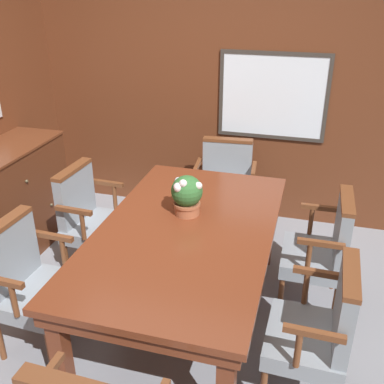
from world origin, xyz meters
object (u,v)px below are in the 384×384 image
(dining_table, at_px, (186,240))
(chair_left_near, at_px, (29,280))
(chair_right_far, at_px, (323,247))
(potted_plant, at_px, (187,194))
(chair_left_far, at_px, (90,216))
(chair_right_near, at_px, (320,328))
(sideboard_cabinet, at_px, (7,205))
(chair_head_far, at_px, (225,184))

(dining_table, height_order, chair_left_near, chair_left_near)
(chair_right_far, distance_m, potted_plant, 1.08)
(dining_table, distance_m, chair_left_far, 1.06)
(chair_left_near, xyz_separation_m, chair_left_far, (-0.02, 0.90, 0.00))
(dining_table, height_order, chair_right_near, chair_right_near)
(chair_right_near, distance_m, sideboard_cabinet, 2.80)
(chair_head_far, height_order, potted_plant, potted_plant)
(chair_right_near, height_order, chair_left_near, same)
(chair_left_near, bearing_deg, potted_plant, -50.04)
(dining_table, xyz_separation_m, chair_head_far, (-0.00, 1.35, -0.18))
(chair_right_far, bearing_deg, chair_left_far, -89.73)
(chair_left_near, distance_m, potted_plant, 1.19)
(chair_left_far, distance_m, chair_head_far, 1.33)
(chair_right_near, relative_size, chair_right_far, 1.00)
(chair_left_far, relative_size, chair_head_far, 1.00)
(sideboard_cabinet, bearing_deg, chair_right_near, -17.64)
(chair_left_far, bearing_deg, potted_plant, -100.87)
(chair_right_far, height_order, chair_left_far, same)
(chair_head_far, xyz_separation_m, sideboard_cabinet, (-1.75, -0.92, -0.01))
(chair_right_near, relative_size, potted_plant, 3.18)
(potted_plant, bearing_deg, chair_left_far, 166.19)
(chair_right_near, bearing_deg, sideboard_cabinet, -106.15)
(potted_plant, bearing_deg, chair_right_far, 14.21)
(dining_table, height_order, chair_right_far, chair_right_far)
(dining_table, bearing_deg, potted_plant, 104.73)
(chair_right_near, bearing_deg, chair_left_far, -112.91)
(chair_right_far, relative_size, chair_left_far, 1.00)
(chair_head_far, distance_m, potted_plant, 1.22)
(chair_right_far, xyz_separation_m, sideboard_cabinet, (-2.67, -0.02, -0.01))
(sideboard_cabinet, bearing_deg, chair_right_far, 0.45)
(dining_table, distance_m, potted_plant, 0.32)
(dining_table, height_order, sideboard_cabinet, sideboard_cabinet)
(potted_plant, bearing_deg, chair_right_near, -33.00)
(chair_left_near, bearing_deg, chair_head_far, -24.55)
(chair_head_far, bearing_deg, chair_left_far, -140.80)
(chair_right_near, xyz_separation_m, chair_left_near, (-1.84, -0.05, 0.00))
(chair_right_near, bearing_deg, chair_left_near, -86.88)
(potted_plant, xyz_separation_m, sideboard_cabinet, (-1.70, 0.22, -0.44))
(dining_table, relative_size, chair_left_near, 2.16)
(chair_head_far, bearing_deg, chair_left_near, -121.93)
(chair_right_far, distance_m, chair_head_far, 1.29)
(chair_right_near, distance_m, chair_left_far, 2.05)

